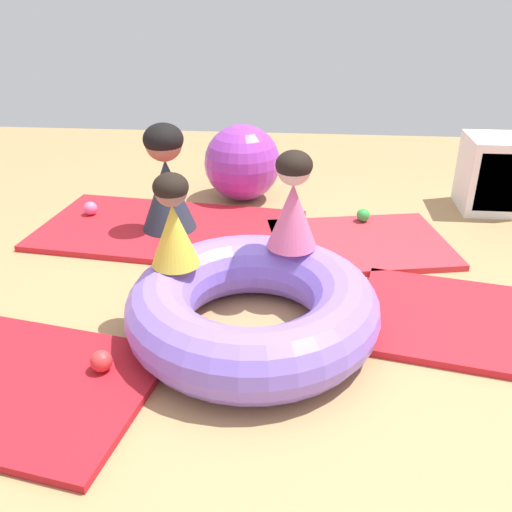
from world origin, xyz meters
TOP-DOWN VIEW (x-y plane):
  - ground_plane at (0.00, 0.00)m, footprint 8.00×8.00m
  - gym_mat_near_left at (0.58, 1.10)m, footprint 1.29×1.05m
  - gym_mat_center_rear at (-0.73, 1.20)m, footprint 1.90×1.17m
  - inflatable_cushion at (-0.04, 0.01)m, footprint 1.25×1.25m
  - child_in_pink at (0.14, 0.39)m, footprint 0.37×0.37m
  - child_in_yellow at (-0.44, 0.13)m, footprint 0.34×0.34m
  - adult_seated at (-0.73, 1.20)m, footprint 0.53×0.53m
  - play_ball_red at (-0.68, -0.37)m, footprint 0.10×0.10m
  - play_ball_green at (0.63, 1.43)m, footprint 0.10×0.10m
  - play_ball_yellow at (-0.76, 1.56)m, footprint 0.08×0.08m
  - play_ball_pink at (-1.37, 1.38)m, footprint 0.10×0.10m
  - exercise_ball_large at (-0.30, 1.91)m, footprint 0.60×0.60m
  - storage_cube at (1.62, 1.84)m, footprint 0.44×0.44m

SIDE VIEW (x-z plane):
  - ground_plane at x=0.00m, z-range 0.00..0.00m
  - gym_mat_near_left at x=0.58m, z-range 0.00..0.04m
  - gym_mat_center_rear at x=-0.73m, z-range 0.00..0.04m
  - play_ball_yellow at x=-0.76m, z-range 0.04..0.12m
  - play_ball_green at x=0.63m, z-range 0.04..0.14m
  - play_ball_red at x=-0.68m, z-range 0.04..0.14m
  - play_ball_pink at x=-1.37m, z-range 0.04..0.14m
  - inflatable_cushion at x=-0.04m, z-range 0.00..0.33m
  - storage_cube at x=1.62m, z-range 0.00..0.56m
  - exercise_ball_large at x=-0.30m, z-range 0.00..0.60m
  - adult_seated at x=-0.73m, z-range 0.03..0.76m
  - child_in_yellow at x=-0.44m, z-range 0.33..0.80m
  - child_in_pink at x=0.14m, z-range 0.33..0.85m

